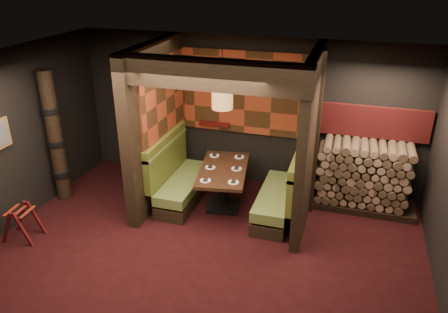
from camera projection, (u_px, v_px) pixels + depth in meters
floor at (198, 263)px, 6.40m from camera, size 6.50×5.50×0.02m
ceiling at (192, 69)px, 5.22m from camera, size 6.50×5.50×0.02m
wall_back at (247, 113)px, 8.21m from camera, size 6.50×0.02×2.85m
partition_left at (156, 125)px, 7.60m from camera, size 0.20×2.20×2.85m
partition_right at (309, 141)px, 6.94m from camera, size 0.15×2.10×2.85m
header_beam at (209, 75)px, 5.93m from camera, size 2.85×0.18×0.44m
tapa_back_panel at (245, 93)px, 8.01m from camera, size 2.40×0.06×1.55m
tapa_side_panel at (165, 99)px, 7.55m from camera, size 0.04×1.85×1.45m
lacquer_shelf at (215, 124)px, 8.38m from camera, size 0.60×0.12×0.07m
booth_bench_left at (179, 180)px, 7.92m from camera, size 0.68×1.60×1.14m
booth_bench_right at (282, 195)px, 7.42m from camera, size 0.68×1.60×1.14m
dining_table at (223, 180)px, 7.62m from camera, size 1.02×1.57×0.77m
place_settings at (223, 168)px, 7.52m from camera, size 0.80×1.24×0.03m
pendant_lamp at (222, 95)px, 6.93m from camera, size 0.34×0.34×0.98m
framed_picture at (0, 134)px, 6.67m from camera, size 0.05×0.36×0.46m
luggage_rack at (22, 221)px, 6.86m from camera, size 0.59×0.44×0.61m
totem_column at (55, 138)px, 7.68m from camera, size 0.31×0.31×2.40m
firewood_stack at (367, 177)px, 7.58m from camera, size 1.73×0.70×1.22m
mosaic_header at (374, 122)px, 7.50m from camera, size 1.83×0.10×0.56m
bay_front_post at (317, 136)px, 7.14m from camera, size 0.08×0.08×2.85m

